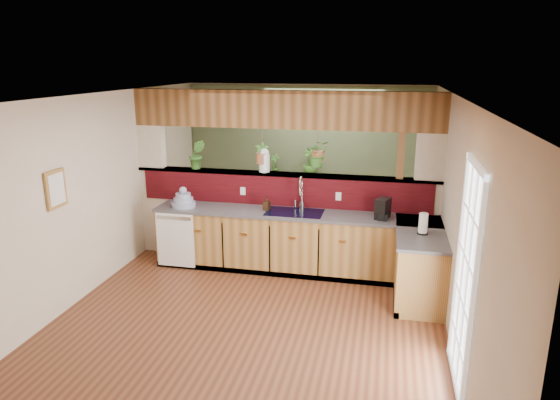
% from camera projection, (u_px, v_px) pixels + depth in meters
% --- Properties ---
extents(ground, '(4.60, 7.00, 0.01)m').
position_uv_depth(ground, '(261.00, 298.00, 6.55)').
color(ground, '#5A2F1B').
rests_on(ground, ground).
extents(ceiling, '(4.60, 7.00, 0.01)m').
position_uv_depth(ceiling, '(259.00, 96.00, 5.86)').
color(ceiling, brown).
rests_on(ceiling, ground).
extents(wall_back, '(4.60, 0.02, 2.60)m').
position_uv_depth(wall_back, '(306.00, 154.00, 9.50)').
color(wall_back, beige).
rests_on(wall_back, ground).
extents(wall_front, '(4.60, 0.02, 2.60)m').
position_uv_depth(wall_front, '(111.00, 362.00, 2.91)').
color(wall_front, beige).
rests_on(wall_front, ground).
extents(wall_left, '(0.02, 7.00, 2.60)m').
position_uv_depth(wall_left, '(94.00, 193.00, 6.68)').
color(wall_left, beige).
rests_on(wall_left, ground).
extents(wall_right, '(0.02, 7.00, 2.60)m').
position_uv_depth(wall_right, '(454.00, 214.00, 5.73)').
color(wall_right, beige).
rests_on(wall_right, ground).
extents(pass_through_partition, '(4.60, 0.21, 2.60)m').
position_uv_depth(pass_through_partition, '(285.00, 186.00, 7.50)').
color(pass_through_partition, beige).
rests_on(pass_through_partition, ground).
extents(pass_through_ledge, '(4.60, 0.21, 0.04)m').
position_uv_depth(pass_through_ledge, '(283.00, 174.00, 7.46)').
color(pass_through_ledge, brown).
rests_on(pass_through_ledge, ground).
extents(header_beam, '(4.60, 0.15, 0.55)m').
position_uv_depth(header_beam, '(283.00, 110.00, 7.20)').
color(header_beam, brown).
rests_on(header_beam, ground).
extents(sage_backwall, '(4.55, 0.02, 2.55)m').
position_uv_depth(sage_backwall, '(306.00, 154.00, 9.48)').
color(sage_backwall, '#556545').
rests_on(sage_backwall, ground).
extents(countertop, '(4.14, 1.52, 0.90)m').
position_uv_depth(countertop, '(333.00, 247.00, 7.08)').
color(countertop, olive).
rests_on(countertop, ground).
extents(dishwasher, '(0.58, 0.03, 0.82)m').
position_uv_depth(dishwasher, '(175.00, 240.00, 7.36)').
color(dishwasher, white).
rests_on(dishwasher, ground).
extents(navy_sink, '(0.82, 0.50, 0.18)m').
position_uv_depth(navy_sink, '(294.00, 218.00, 7.20)').
color(navy_sink, black).
rests_on(navy_sink, countertop).
extents(french_door, '(0.06, 1.02, 2.16)m').
position_uv_depth(french_door, '(464.00, 281.00, 4.58)').
color(french_door, white).
rests_on(french_door, ground).
extents(framed_print, '(0.04, 0.35, 0.45)m').
position_uv_depth(framed_print, '(56.00, 189.00, 5.85)').
color(framed_print, olive).
rests_on(framed_print, wall_left).
extents(faucet, '(0.22, 0.22, 0.51)m').
position_uv_depth(faucet, '(301.00, 192.00, 7.24)').
color(faucet, '#B7B7B2').
rests_on(faucet, countertop).
extents(dish_stack, '(0.36, 0.36, 0.31)m').
position_uv_depth(dish_stack, '(183.00, 201.00, 7.42)').
color(dish_stack, '#8892B0').
rests_on(dish_stack, countertop).
extents(soap_dispenser, '(0.11, 0.11, 0.20)m').
position_uv_depth(soap_dispenser, '(267.00, 204.00, 7.26)').
color(soap_dispenser, '#392514').
rests_on(soap_dispenser, countertop).
extents(coffee_maker, '(0.15, 0.26, 0.29)m').
position_uv_depth(coffee_maker, '(383.00, 210.00, 6.85)').
color(coffee_maker, black).
rests_on(coffee_maker, countertop).
extents(paper_towel, '(0.13, 0.13, 0.29)m').
position_uv_depth(paper_towel, '(423.00, 224.00, 6.25)').
color(paper_towel, black).
rests_on(paper_towel, countertop).
extents(glass_jar, '(0.16, 0.16, 0.36)m').
position_uv_depth(glass_jar, '(264.00, 160.00, 7.46)').
color(glass_jar, silver).
rests_on(glass_jar, pass_through_ledge).
extents(ledge_plant_left, '(0.31, 0.28, 0.45)m').
position_uv_depth(ledge_plant_left, '(197.00, 154.00, 7.67)').
color(ledge_plant_left, '#336724').
rests_on(ledge_plant_left, pass_through_ledge).
extents(hanging_plant_a, '(0.23, 0.18, 0.53)m').
position_uv_depth(hanging_plant_a, '(262.00, 148.00, 7.42)').
color(hanging_plant_a, brown).
rests_on(hanging_plant_a, header_beam).
extents(hanging_plant_b, '(0.40, 0.36, 0.51)m').
position_uv_depth(hanging_plant_b, '(318.00, 142.00, 7.22)').
color(hanging_plant_b, brown).
rests_on(hanging_plant_b, header_beam).
extents(shelving_console, '(1.37, 0.73, 0.88)m').
position_uv_depth(shelving_console, '(295.00, 197.00, 9.51)').
color(shelving_console, black).
rests_on(shelving_console, ground).
extents(shelf_plant_a, '(0.23, 0.20, 0.38)m').
position_uv_depth(shelf_plant_a, '(275.00, 164.00, 9.43)').
color(shelf_plant_a, '#336724').
rests_on(shelf_plant_a, shelving_console).
extents(shelf_plant_b, '(0.36, 0.36, 0.49)m').
position_uv_depth(shelf_plant_b, '(310.00, 163.00, 9.27)').
color(shelf_plant_b, '#336724').
rests_on(shelf_plant_b, shelving_console).
extents(floor_plant, '(0.71, 0.63, 0.73)m').
position_uv_depth(floor_plant, '(340.00, 218.00, 8.68)').
color(floor_plant, '#336724').
rests_on(floor_plant, ground).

